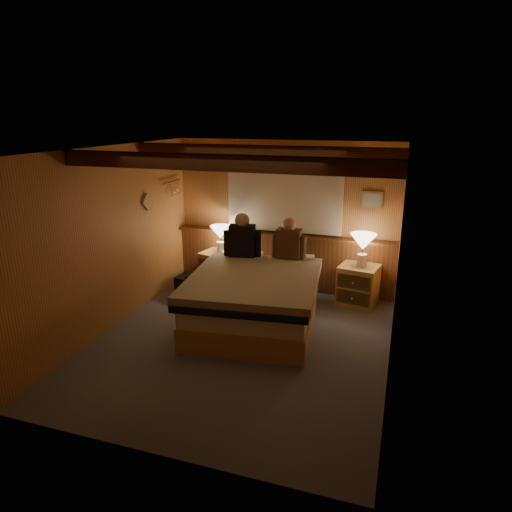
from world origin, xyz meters
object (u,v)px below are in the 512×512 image
at_px(bed, 255,298).
at_px(nightstand_right, 358,285).
at_px(lamp_right, 363,244).
at_px(duffel_bag, 193,286).
at_px(person_right, 289,242).
at_px(nightstand_left, 220,270).
at_px(person_left, 242,239).
at_px(lamp_left, 220,234).

height_order(bed, nightstand_right, bed).
relative_size(nightstand_right, lamp_right, 1.27).
bearing_deg(duffel_bag, lamp_right, 16.04).
xyz_separation_m(person_right, duffel_bag, (-1.53, -0.14, -0.82)).
xyz_separation_m(bed, duffel_bag, (-1.28, 0.67, -0.22)).
distance_m(bed, person_right, 1.04).
height_order(nightstand_right, duffel_bag, nightstand_right).
bearing_deg(lamp_right, nightstand_left, 179.80).
bearing_deg(duffel_bag, person_right, 11.59).
distance_m(nightstand_left, person_left, 0.99).
height_order(nightstand_right, lamp_right, lamp_right).
xyz_separation_m(nightstand_left, lamp_right, (2.28, -0.01, 0.65)).
distance_m(lamp_right, person_left, 1.78).
xyz_separation_m(lamp_left, duffel_bag, (-0.29, -0.49, -0.76)).
xyz_separation_m(nightstand_left, nightstand_right, (2.25, 0.00, -0.00)).
bearing_deg(person_left, lamp_left, 127.78).
bearing_deg(person_right, nightstand_left, 165.05).
bearing_deg(person_right, person_left, -170.98).
distance_m(nightstand_left, person_right, 1.44).
relative_size(person_left, person_right, 1.08).
relative_size(nightstand_left, person_left, 0.95).
height_order(bed, person_right, person_right).
xyz_separation_m(bed, person_right, (0.25, 0.81, 0.60)).
height_order(lamp_right, person_left, person_left).
relative_size(nightstand_left, person_right, 1.02).
distance_m(lamp_right, duffel_bag, 2.73).
xyz_separation_m(lamp_left, person_left, (0.55, -0.47, 0.08)).
distance_m(bed, nightstand_right, 1.69).
xyz_separation_m(nightstand_left, person_left, (0.55, -0.43, 0.69)).
distance_m(lamp_left, person_right, 1.28).
height_order(person_left, person_right, person_left).
bearing_deg(nightstand_right, bed, -127.83).
height_order(bed, duffel_bag, bed).
xyz_separation_m(bed, nightstand_left, (-0.99, 1.12, -0.07)).
relative_size(nightstand_right, duffel_bag, 1.18).
xyz_separation_m(bed, lamp_left, (-0.98, 1.16, 0.54)).
bearing_deg(nightstand_right, lamp_right, -6.83).
distance_m(lamp_right, person_right, 1.09).
bearing_deg(nightstand_left, lamp_left, 89.75).
distance_m(nightstand_left, lamp_left, 0.61).
bearing_deg(duffel_bag, nightstand_left, 63.92).
bearing_deg(person_right, lamp_right, 15.10).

